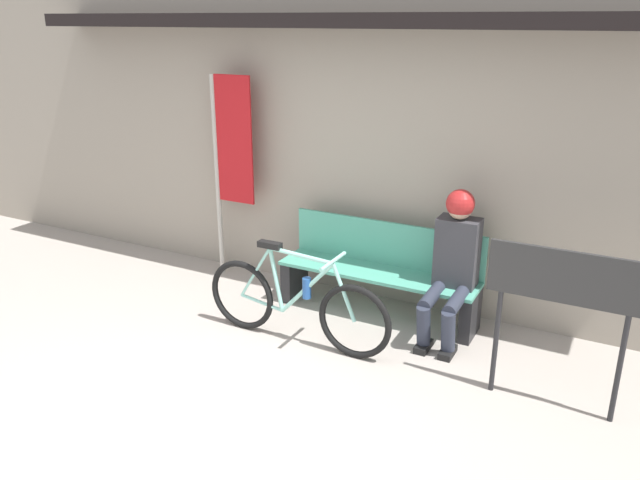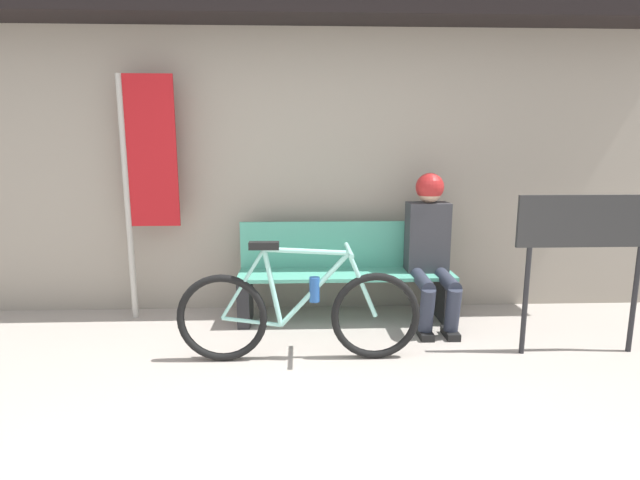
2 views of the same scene
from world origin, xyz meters
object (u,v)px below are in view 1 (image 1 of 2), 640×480
object	(u,v)px
bicycle	(296,304)
banner_pole	(229,154)
park_bench_near	(380,273)
person_seated	(454,257)
signboard	(564,290)

from	to	relation	value
bicycle	banner_pole	bearing A→B (deg)	143.99
park_bench_near	bicycle	world-z (taller)	bicycle
person_seated	bicycle	bearing A→B (deg)	-146.63
bicycle	signboard	bearing A→B (deg)	1.31
banner_pole	signboard	size ratio (longest dim) A/B	1.78
bicycle	signboard	xyz separation A→B (m)	(1.98, 0.05, 0.52)
bicycle	signboard	distance (m)	2.05
park_bench_near	banner_pole	size ratio (longest dim) A/B	0.88
banner_pole	bicycle	bearing A→B (deg)	-36.01
park_bench_near	person_seated	size ratio (longest dim) A/B	1.44
bicycle	person_seated	world-z (taller)	person_seated
park_bench_near	bicycle	distance (m)	0.91
park_bench_near	signboard	size ratio (longest dim) A/B	1.57
park_bench_near	banner_pole	distance (m)	1.88
signboard	banner_pole	bearing A→B (deg)	164.87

